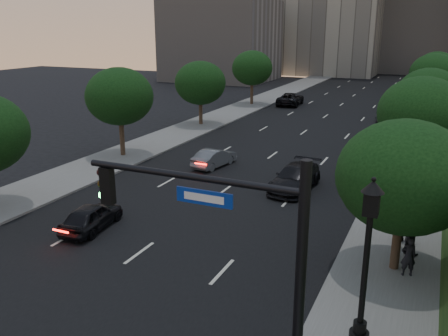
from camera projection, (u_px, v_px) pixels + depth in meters
The scene contains 24 objects.
ground at pixel (57, 314), 16.39m from camera, with size 160.00×160.00×0.00m, color black.
road_surface at pixel (298, 137), 42.54m from camera, with size 16.00×140.00×0.02m, color black.
sidewalk_right at pixel (420, 148), 38.46m from camera, with size 4.50×140.00×0.15m, color slate.
sidewalk_left at pixel (197, 126), 46.59m from camera, with size 4.50×140.00×0.15m, color slate.
office_block_mid at pixel (424, 9), 99.18m from camera, with size 22.00×18.00×26.00m, color #9B958E.
office_block_filler at pixel (221, 41), 85.71m from camera, with size 18.00×16.00×14.00m, color #9B958E.
tree_right_a at pixel (404, 177), 18.12m from camera, with size 5.20×5.20×6.24m.
tree_right_b at pixel (421, 113), 28.44m from camera, with size 5.20×5.20×6.74m.
tree_right_c at pixel (428, 94), 39.92m from camera, with size 5.20×5.20×6.24m.
tree_right_d at pixel (434, 74), 51.98m from camera, with size 5.20×5.20×6.74m.
tree_right_e at pixel (436, 68), 65.19m from camera, with size 5.20×5.20×6.24m.
tree_left_b at pixel (119, 97), 34.85m from camera, with size 5.00×5.00×6.71m.
tree_left_c at pixel (200, 83), 46.29m from camera, with size 5.00×5.00×6.34m.
tree_left_d at pixel (252, 68), 58.39m from camera, with size 5.00×5.00×6.71m.
traffic_signal_mast at pixel (253, 295), 10.82m from camera, with size 5.68×0.56×7.00m.
street_lamp at pixel (365, 275), 13.75m from camera, with size 0.64×0.64×5.62m.
sedan_near_left at pixel (92, 216), 23.06m from camera, with size 1.56×3.89×1.33m, color black.
sedan_mid_left at pixel (214, 158), 33.39m from camera, with size 1.36×3.91×1.29m, color slate.
sedan_far_left at pixel (290, 99), 59.31m from camera, with size 2.60×5.64×1.57m, color black.
sedan_near_right at pixel (295, 178), 28.67m from camera, with size 2.07×5.09×1.48m, color black.
sedan_far_right at pixel (385, 118), 47.69m from camera, with size 1.50×3.73×1.27m, color slate.
pedestrian_a at pixel (408, 256), 18.42m from camera, with size 0.59×0.39×1.62m, color black.
pedestrian_b at pixel (410, 235), 20.20m from camera, with size 0.82×0.64×1.68m, color black.
pedestrian_c at pixel (408, 223), 21.28m from camera, with size 1.10×0.46×1.87m, color black.
Camera 1 is at (11.17, -10.57, 9.56)m, focal length 38.00 mm.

